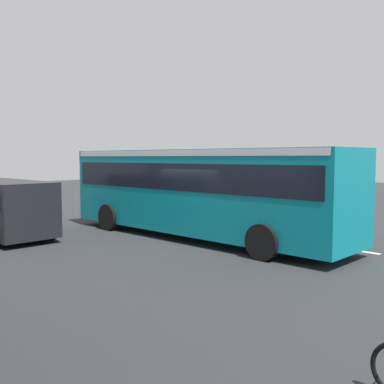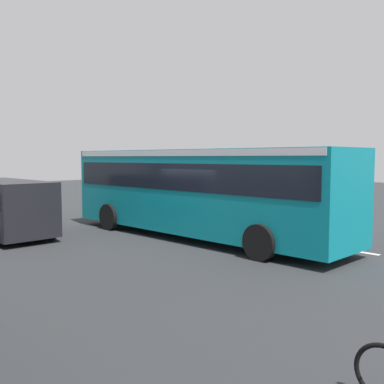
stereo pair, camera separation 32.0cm
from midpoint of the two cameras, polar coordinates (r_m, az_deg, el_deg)
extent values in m
plane|color=#2D3033|center=(15.10, 2.64, -6.49)|extent=(80.00, 80.00, 0.00)
cube|color=#0C8493|center=(15.61, 1.37, 0.24)|extent=(11.50, 2.55, 2.86)
cube|color=black|center=(15.58, 1.37, 2.14)|extent=(11.04, 2.59, 0.90)
cube|color=white|center=(15.56, 1.38, 5.07)|extent=(11.27, 2.58, 0.20)
cube|color=black|center=(20.01, -10.63, 2.10)|extent=(0.04, 2.24, 1.20)
cylinder|color=black|center=(17.71, -10.18, -3.21)|extent=(1.04, 0.30, 1.04)
cylinder|color=black|center=(19.26, -3.92, -2.53)|extent=(1.04, 0.30, 1.04)
cylinder|color=black|center=(12.45, 9.58, -6.48)|extent=(1.04, 0.30, 1.04)
cylinder|color=black|center=(14.57, 15.46, -4.97)|extent=(1.04, 0.30, 1.04)
cube|color=black|center=(17.16, -22.75, -1.73)|extent=(4.80, 1.95, 1.86)
cube|color=black|center=(17.13, -22.79, -0.54)|extent=(4.42, 1.98, 0.56)
cylinder|color=black|center=(19.08, -21.75, -3.46)|extent=(0.68, 0.22, 0.68)
cylinder|color=black|center=(16.24, -17.35, -4.69)|extent=(0.68, 0.22, 0.68)
torus|color=black|center=(6.04, 25.19, -20.61)|extent=(0.72, 0.06, 0.72)
cube|color=silver|center=(14.65, 20.18, -7.09)|extent=(2.00, 0.20, 0.01)
cube|color=silver|center=(16.69, 7.60, -5.45)|extent=(2.00, 0.20, 0.01)
cube|color=silver|center=(19.36, -1.84, -4.03)|extent=(2.00, 0.20, 0.01)
camera|label=1|loc=(0.16, -89.44, 0.04)|focal=40.97mm
camera|label=2|loc=(0.16, 90.56, -0.04)|focal=40.97mm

